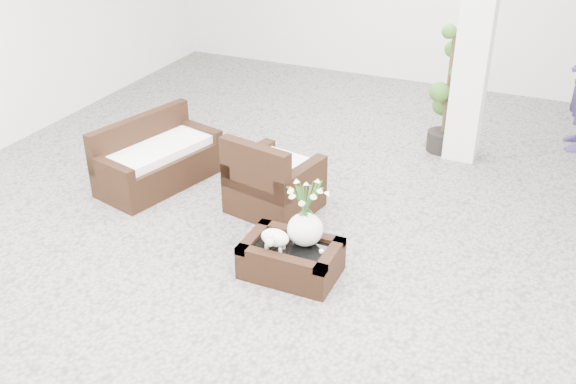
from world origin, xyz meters
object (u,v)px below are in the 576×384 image
at_px(armchair, 275,172).
at_px(loveseat, 158,153).
at_px(coffee_table, 291,260).
at_px(topiary, 448,91).

distance_m(armchair, loveseat, 1.53).
relative_size(armchair, loveseat, 0.62).
xyz_separation_m(coffee_table, topiary, (0.70, 3.42, 0.68)).
relative_size(coffee_table, topiary, 0.54).
relative_size(armchair, topiary, 0.55).
distance_m(coffee_table, topiary, 3.55).
distance_m(armchair, topiary, 2.74).
height_order(coffee_table, topiary, topiary).
height_order(coffee_table, armchair, armchair).
xyz_separation_m(coffee_table, loveseat, (-2.21, 1.08, 0.24)).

